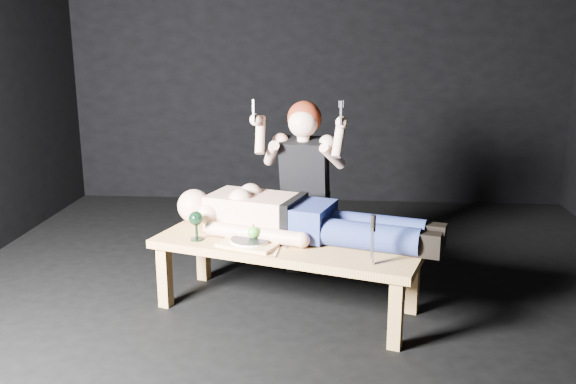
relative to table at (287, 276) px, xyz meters
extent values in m
plane|color=black|center=(0.10, 0.19, -0.23)|extent=(5.00, 5.00, 0.00)
plane|color=black|center=(0.10, 2.69, 1.27)|extent=(5.00, 0.00, 5.00)
cube|color=gold|center=(0.00, 0.00, 0.00)|extent=(1.74, 1.08, 0.45)
cube|color=tan|center=(-0.22, -0.08, 0.24)|extent=(0.41, 0.36, 0.02)
cylinder|color=white|center=(-0.22, -0.08, 0.25)|extent=(0.30, 0.30, 0.02)
sphere|color=#339423|center=(-0.20, -0.07, 0.30)|extent=(0.08, 0.08, 0.08)
cube|color=#B2B2B7|center=(-0.40, -0.04, 0.23)|extent=(0.10, 0.16, 0.01)
cube|color=#B2B2B7|center=(-0.05, -0.20, 0.23)|extent=(0.03, 0.17, 0.01)
cube|color=#B2B2B7|center=(-0.04, -0.07, 0.23)|extent=(0.12, 0.15, 0.01)
camera|label=1|loc=(0.27, -3.57, 1.45)|focal=38.41mm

